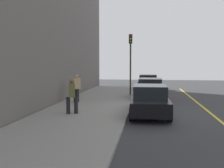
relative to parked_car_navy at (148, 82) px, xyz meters
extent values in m
plane|color=#333335|center=(11.98, 0.05, -0.76)|extent=(56.00, 56.00, 0.00)
cube|color=gray|center=(11.98, -3.25, -0.68)|extent=(28.00, 4.60, 0.15)
cube|color=gold|center=(11.98, 3.25, -0.75)|extent=(28.00, 0.14, 0.01)
cylinder|color=black|center=(1.45, 0.81, -0.44)|extent=(0.64, 0.23, 0.64)
cylinder|color=black|center=(1.42, -0.87, -0.44)|extent=(0.64, 0.23, 0.64)
cylinder|color=black|center=(-1.29, 0.87, -0.44)|extent=(0.64, 0.23, 0.64)
cylinder|color=black|center=(-1.32, -0.81, -0.44)|extent=(0.64, 0.23, 0.64)
cube|color=navy|center=(0.06, 0.00, -0.17)|extent=(4.45, 1.89, 0.64)
cube|color=black|center=(-0.16, 0.00, 0.45)|extent=(2.33, 1.65, 0.60)
cylinder|color=black|center=(7.96, 0.95, -0.44)|extent=(0.65, 0.24, 0.64)
cylinder|color=black|center=(7.90, -0.73, -0.44)|extent=(0.65, 0.24, 0.64)
cylinder|color=black|center=(5.22, 1.05, -0.44)|extent=(0.65, 0.24, 0.64)
cylinder|color=black|center=(5.16, -0.63, -0.44)|extent=(0.65, 0.24, 0.64)
cube|color=maroon|center=(6.56, 0.16, -0.17)|extent=(4.48, 1.95, 0.64)
cube|color=black|center=(6.34, 0.17, 0.45)|extent=(2.35, 1.68, 0.60)
cylinder|color=black|center=(13.77, 0.95, -0.44)|extent=(0.64, 0.23, 0.64)
cylinder|color=black|center=(13.80, -0.73, -0.44)|extent=(0.64, 0.23, 0.64)
cylinder|color=black|center=(11.22, 0.91, -0.44)|extent=(0.64, 0.23, 0.64)
cylinder|color=black|center=(11.25, -0.77, -0.44)|extent=(0.64, 0.23, 0.64)
cube|color=black|center=(12.51, 0.09, -0.17)|extent=(4.15, 1.87, 0.64)
cube|color=black|center=(12.31, 0.09, 0.45)|extent=(2.17, 1.64, 0.60)
cylinder|color=black|center=(9.48, -4.44, -0.20)|extent=(0.19, 0.19, 0.82)
cylinder|color=black|center=(9.19, -4.69, -0.20)|extent=(0.19, 0.19, 0.82)
cube|color=tan|center=(9.33, -4.57, 0.56)|extent=(0.53, 0.55, 0.70)
sphere|color=tan|center=(9.33, -4.57, 1.02)|extent=(0.23, 0.23, 0.23)
cylinder|color=black|center=(13.26, -3.86, -0.20)|extent=(0.19, 0.19, 0.81)
cylinder|color=black|center=(13.16, -3.50, -0.20)|extent=(0.19, 0.19, 0.81)
cube|color=brown|center=(13.21, -3.68, 0.55)|extent=(0.53, 0.41, 0.69)
sphere|color=brown|center=(13.21, -3.68, 1.01)|extent=(0.22, 0.22, 0.22)
cylinder|color=#2D2D19|center=(5.31, -1.37, 1.38)|extent=(0.12, 0.12, 3.97)
cube|color=black|center=(5.31, -1.37, 3.72)|extent=(0.26, 0.26, 0.70)
sphere|color=red|center=(5.46, -1.37, 3.93)|extent=(0.14, 0.14, 0.14)
sphere|color=orange|center=(5.46, -1.37, 3.71)|extent=(0.14, 0.14, 0.14)
sphere|color=green|center=(5.46, -1.37, 3.49)|extent=(0.14, 0.14, 0.14)
camera|label=1|loc=(25.33, -0.01, 1.85)|focal=41.46mm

